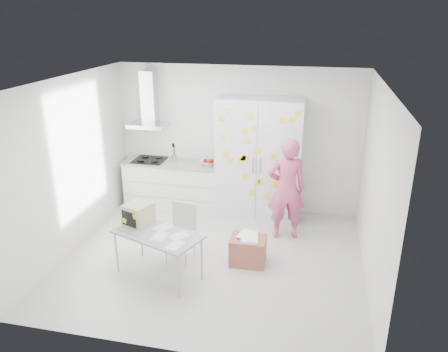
% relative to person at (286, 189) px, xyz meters
% --- Properties ---
extents(floor, '(4.50, 4.00, 0.02)m').
position_rel_person_xyz_m(floor, '(-1.01, -0.97, -0.88)').
color(floor, silver).
rests_on(floor, ground).
extents(walls, '(4.52, 4.01, 2.70)m').
position_rel_person_xyz_m(walls, '(-1.01, -0.25, 0.48)').
color(walls, white).
rests_on(walls, ground).
extents(ceiling, '(4.50, 4.00, 0.02)m').
position_rel_person_xyz_m(ceiling, '(-1.01, -0.97, 1.83)').
color(ceiling, white).
rests_on(ceiling, walls).
extents(counter_run, '(1.84, 0.63, 1.28)m').
position_rel_person_xyz_m(counter_run, '(-2.21, 0.73, -0.39)').
color(counter_run, white).
rests_on(counter_run, ground).
extents(range_hood, '(0.70, 0.48, 1.01)m').
position_rel_person_xyz_m(range_hood, '(-2.66, 0.87, 1.09)').
color(range_hood, silver).
rests_on(range_hood, walls).
extents(tall_cabinet, '(1.50, 0.68, 2.20)m').
position_rel_person_xyz_m(tall_cabinet, '(-0.56, 0.71, 0.23)').
color(tall_cabinet, silver).
rests_on(tall_cabinet, ground).
extents(person, '(0.71, 0.56, 1.73)m').
position_rel_person_xyz_m(person, '(0.00, 0.00, 0.00)').
color(person, '#CC4F7B').
rests_on(person, ground).
extents(desk, '(1.39, 1.03, 1.00)m').
position_rel_person_xyz_m(desk, '(-1.88, -1.44, -0.11)').
color(desk, '#989DA2').
rests_on(desk, ground).
extents(chair, '(0.45, 0.45, 0.89)m').
position_rel_person_xyz_m(chair, '(-1.47, -1.04, -0.36)').
color(chair, silver).
rests_on(chair, ground).
extents(cardboard_box, '(0.53, 0.44, 0.46)m').
position_rel_person_xyz_m(cardboard_box, '(-0.46, -0.96, -0.65)').
color(cardboard_box, '#A85F49').
rests_on(cardboard_box, ground).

